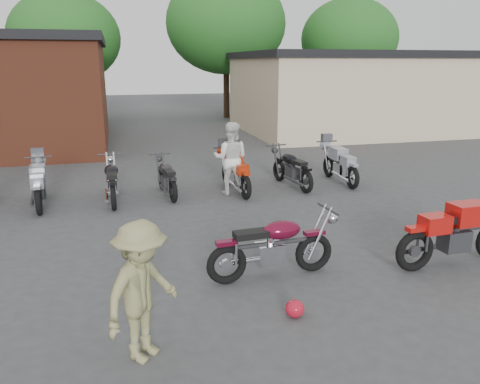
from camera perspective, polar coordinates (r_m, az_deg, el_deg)
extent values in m
plane|color=#38383B|center=(7.56, 6.76, -10.35)|extent=(90.00, 90.00, 0.00)
cube|color=#C3AA8B|center=(24.06, 12.98, 11.48)|extent=(10.00, 8.00, 3.50)
ellipsoid|color=#AA1224|center=(6.46, 6.69, -13.94)|extent=(0.30, 0.30, 0.24)
imported|color=silver|center=(11.92, -1.13, 4.11)|extent=(1.10, 0.98, 1.85)
imported|color=#8C8756|center=(5.43, -11.85, -11.80)|extent=(1.19, 1.19, 1.65)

